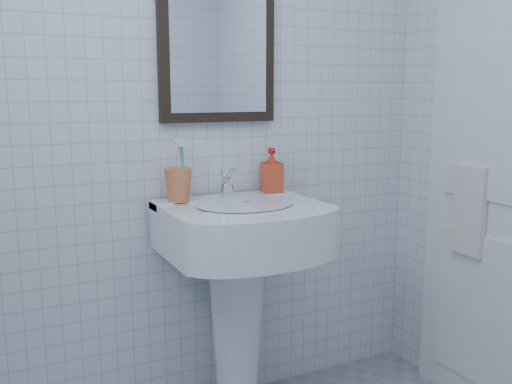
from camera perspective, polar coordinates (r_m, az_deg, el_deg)
wall_back at (r=2.36m, az=-6.43°, el=7.18°), size 2.20×0.02×2.50m
washbasin at (r=2.32m, az=-1.71°, el=-8.32°), size 0.61×0.45×0.95m
faucet at (r=2.34m, az=-2.92°, el=0.73°), size 0.05×0.11×0.13m
toothbrush_cup at (r=2.26m, az=-7.76°, el=0.71°), size 0.12×0.12×0.13m
soap_dispenser at (r=2.44m, az=1.58°, el=2.18°), size 0.10×0.10×0.19m
wall_mirror at (r=2.38m, az=-3.84°, el=14.46°), size 0.50×0.04×0.62m
bathroom_door at (r=2.48m, az=23.63°, el=0.73°), size 0.04×0.80×2.00m
towel_ring at (r=2.55m, az=21.09°, el=2.26°), size 0.01×0.18×0.18m
hand_towel at (r=2.56m, az=20.53°, el=-1.75°), size 0.03×0.16×0.38m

